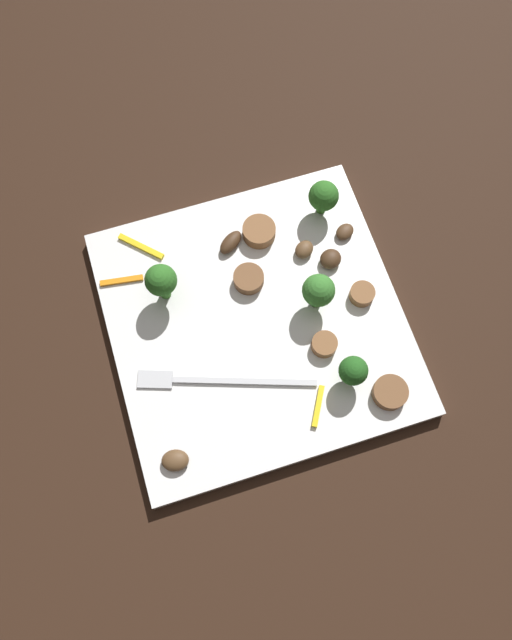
{
  "coord_description": "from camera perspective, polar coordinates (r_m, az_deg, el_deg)",
  "views": [
    {
      "loc": [
        0.06,
        0.2,
        0.62
      ],
      "look_at": [
        0.0,
        0.0,
        0.02
      ],
      "focal_mm": 34.34,
      "sensor_mm": 36.0,
      "label": 1
    }
  ],
  "objects": [
    {
      "name": "ground_plane",
      "position": [
        0.65,
        0.0,
        -0.45
      ],
      "size": [
        1.4,
        1.4,
        0.0
      ],
      "primitive_type": "plane",
      "color": "black"
    },
    {
      "name": "plate",
      "position": [
        0.64,
        0.0,
        -0.23
      ],
      "size": [
        0.3,
        0.3,
        0.02
      ],
      "primitive_type": "cube",
      "color": "white",
      "rests_on": "ground_plane"
    },
    {
      "name": "fork",
      "position": [
        0.62,
        -4.01,
        -5.66
      ],
      "size": [
        0.17,
        0.07,
        0.0
      ],
      "rotation": [
        0.0,
        0.0,
        -0.33
      ],
      "color": "silver",
      "rests_on": "plate"
    },
    {
      "name": "broccoli_floret_0",
      "position": [
        0.62,
        5.73,
        2.99
      ],
      "size": [
        0.03,
        0.03,
        0.05
      ],
      "color": "#408630",
      "rests_on": "plate"
    },
    {
      "name": "broccoli_floret_1",
      "position": [
        0.62,
        -8.83,
        3.61
      ],
      "size": [
        0.03,
        0.03,
        0.05
      ],
      "color": "#347525",
      "rests_on": "plate"
    },
    {
      "name": "broccoli_floret_2",
      "position": [
        0.67,
        6.31,
        11.37
      ],
      "size": [
        0.03,
        0.03,
        0.05
      ],
      "color": "#347525",
      "rests_on": "plate"
    },
    {
      "name": "broccoli_floret_3",
      "position": [
        0.6,
        9.04,
        -4.73
      ],
      "size": [
        0.03,
        0.03,
        0.04
      ],
      "color": "#296420",
      "rests_on": "plate"
    },
    {
      "name": "sausage_slice_0",
      "position": [
        0.65,
        -0.69,
        3.86
      ],
      "size": [
        0.04,
        0.04,
        0.01
      ],
      "primitive_type": "cylinder",
      "rotation": [
        0.0,
        0.0,
        2.93
      ],
      "color": "brown",
      "rests_on": "plate"
    },
    {
      "name": "sausage_slice_1",
      "position": [
        0.67,
        0.29,
        8.25
      ],
      "size": [
        0.04,
        0.04,
        0.01
      ],
      "primitive_type": "cylinder",
      "rotation": [
        0.0,
        0.0,
        3.07
      ],
      "color": "brown",
      "rests_on": "plate"
    },
    {
      "name": "sausage_slice_2",
      "position": [
        0.65,
        9.85,
        2.4
      ],
      "size": [
        0.03,
        0.03,
        0.01
      ],
      "primitive_type": "cylinder",
      "rotation": [
        0.0,
        0.0,
        1.29
      ],
      "color": "brown",
      "rests_on": "plate"
    },
    {
      "name": "sausage_slice_3",
      "position": [
        0.62,
        12.38,
        -6.61
      ],
      "size": [
        0.04,
        0.04,
        0.01
      ],
      "primitive_type": "cylinder",
      "rotation": [
        0.0,
        0.0,
        1.27
      ],
      "color": "brown",
      "rests_on": "plate"
    },
    {
      "name": "sausage_slice_4",
      "position": [
        0.62,
        6.38,
        -2.27
      ],
      "size": [
        0.04,
        0.04,
        0.01
      ],
      "primitive_type": "cylinder",
      "rotation": [
        0.0,
        0.0,
        2.36
      ],
      "color": "brown",
      "rests_on": "plate"
    },
    {
      "name": "mushroom_0",
      "position": [
        0.68,
        8.27,
        8.14
      ],
      "size": [
        0.03,
        0.03,
        0.01
      ],
      "primitive_type": "ellipsoid",
      "rotation": [
        0.0,
        0.0,
        3.64
      ],
      "color": "#4C331E",
      "rests_on": "plate"
    },
    {
      "name": "mushroom_1",
      "position": [
        0.66,
        -2.49,
        7.21
      ],
      "size": [
        0.03,
        0.03,
        0.01
      ],
      "primitive_type": "ellipsoid",
      "rotation": [
        0.0,
        0.0,
        0.63
      ],
      "color": "#422B19",
      "rests_on": "plate"
    },
    {
      "name": "mushroom_2",
      "position": [
        0.6,
        -7.54,
        -12.84
      ],
      "size": [
        0.03,
        0.03,
        0.01
      ],
      "primitive_type": "ellipsoid",
      "rotation": [
        0.0,
        0.0,
        6.03
      ],
      "color": "brown",
      "rests_on": "plate"
    },
    {
      "name": "mushroom_3",
      "position": [
        0.66,
        6.96,
        5.68
      ],
      "size": [
        0.03,
        0.03,
        0.01
      ],
      "primitive_type": "ellipsoid",
      "rotation": [
        0.0,
        0.0,
        3.63
      ],
      "color": "#422B19",
      "rests_on": "plate"
    },
    {
      "name": "mushroom_4",
      "position": [
        0.66,
        4.51,
        6.57
      ],
      "size": [
        0.03,
        0.03,
        0.01
      ],
      "primitive_type": "ellipsoid",
      "rotation": [
        0.0,
        0.0,
        0.62
      ],
      "color": "brown",
      "rests_on": "plate"
    },
    {
      "name": "pepper_strip_0",
      "position": [
        0.68,
        -10.66,
        6.75
      ],
      "size": [
        0.04,
        0.04,
        0.0
      ],
      "primitive_type": "cube",
      "rotation": [
        0.0,
        0.0,
        5.5
      ],
      "color": "yellow",
      "rests_on": "plate"
    },
    {
      "name": "pepper_strip_1",
      "position": [
        0.67,
        -12.41,
        3.61
      ],
      "size": [
        0.05,
        0.01,
        0.0
      ],
      "primitive_type": "cube",
      "rotation": [
        0.0,
        0.0,
        3.0
      ],
      "color": "orange",
      "rests_on": "plate"
    },
    {
      "name": "pepper_strip_2",
      "position": [
        0.61,
        5.81,
        -7.99
      ],
      "size": [
        0.03,
        0.04,
        0.0
      ],
      "primitive_type": "cube",
      "rotation": [
        0.0,
        0.0,
        4.19
      ],
      "color": "yellow",
      "rests_on": "plate"
    }
  ]
}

